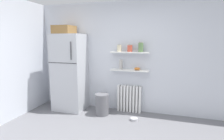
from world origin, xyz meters
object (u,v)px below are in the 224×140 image
object	(u,v)px
refrigerator	(70,71)
trash_bin	(102,104)
storage_jar_0	(119,48)
storage_jar_1	(130,48)
vase	(121,64)
pet_food_bowl	(134,119)
radiator	(129,99)
storage_jar_2	(141,47)
shelf_bowl	(137,69)

from	to	relation	value
refrigerator	trash_bin	xyz separation A→B (m)	(0.88, -0.13, -0.72)
storage_jar_0	trash_bin	size ratio (longest dim) A/B	0.35
storage_jar_0	trash_bin	bearing A→B (deg)	-133.43
storage_jar_1	vase	distance (m)	0.43
refrigerator	vase	bearing A→B (deg)	9.32
pet_food_bowl	storage_jar_1	bearing A→B (deg)	115.18
radiator	vase	size ratio (longest dim) A/B	2.75
refrigerator	radiator	xyz separation A→B (m)	(1.45, 0.23, -0.65)
storage_jar_2	vase	size ratio (longest dim) A/B	0.98
refrigerator	radiator	distance (m)	1.60
vase	shelf_bowl	size ratio (longest dim) A/B	1.65
vase	storage_jar_2	bearing A→B (deg)	-0.00
shelf_bowl	trash_bin	distance (m)	1.15
storage_jar_2	vase	bearing A→B (deg)	180.00
storage_jar_0	trash_bin	xyz separation A→B (m)	(-0.32, -0.34, -1.28)
refrigerator	shelf_bowl	size ratio (longest dim) A/B	14.57
storage_jar_2	shelf_bowl	bearing A→B (deg)	180.00
refrigerator	storage_jar_0	xyz separation A→B (m)	(1.20, 0.20, 0.56)
pet_food_bowl	vase	bearing A→B (deg)	133.57
radiator	storage_jar_1	bearing A→B (deg)	-90.00
storage_jar_2	pet_food_bowl	distance (m)	1.59
vase	trash_bin	distance (m)	1.02
vase	storage_jar_0	bearing A→B (deg)	-180.00
radiator	shelf_bowl	xyz separation A→B (m)	(0.18, -0.03, 0.74)
storage_jar_1	storage_jar_2	size ratio (longest dim) A/B	0.75
refrigerator	storage_jar_2	distance (m)	1.80
storage_jar_2	shelf_bowl	xyz separation A→B (m)	(-0.07, 0.00, -0.49)
shelf_bowl	trash_bin	bearing A→B (deg)	-155.66
shelf_bowl	refrigerator	bearing A→B (deg)	-172.85
vase	refrigerator	bearing A→B (deg)	-170.68
refrigerator	shelf_bowl	bearing A→B (deg)	7.15
shelf_bowl	trash_bin	size ratio (longest dim) A/B	0.29
storage_jar_1	refrigerator	bearing A→B (deg)	-171.99
radiator	trash_bin	distance (m)	0.68
refrigerator	pet_food_bowl	bearing A→B (deg)	-7.79
radiator	storage_jar_1	world-z (taller)	storage_jar_1
storage_jar_0	storage_jar_2	world-z (taller)	storage_jar_2
refrigerator	vase	world-z (taller)	refrigerator
storage_jar_0	shelf_bowl	bearing A→B (deg)	0.00
refrigerator	storage_jar_2	size ratio (longest dim) A/B	9.06
radiator	pet_food_bowl	bearing A→B (deg)	-66.28
storage_jar_2	trash_bin	xyz separation A→B (m)	(-0.81, -0.34, -1.31)
storage_jar_1	vase	bearing A→B (deg)	-180.00
storage_jar_1	shelf_bowl	world-z (taller)	storage_jar_1
storage_jar_1	pet_food_bowl	bearing A→B (deg)	-64.82
storage_jar_2	trash_bin	distance (m)	1.58
trash_bin	pet_food_bowl	bearing A→B (deg)	-6.94
pet_food_bowl	trash_bin	bearing A→B (deg)	173.06
vase	radiator	bearing A→B (deg)	8.27
storage_jar_1	storage_jar_0	bearing A→B (deg)	-180.00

